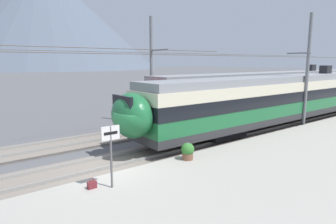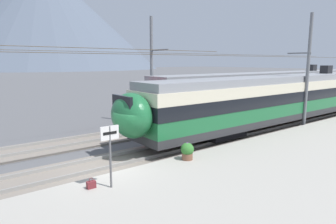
% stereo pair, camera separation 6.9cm
% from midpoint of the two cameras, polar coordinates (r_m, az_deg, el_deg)
% --- Properties ---
extents(ground_plane, '(400.00, 400.00, 0.00)m').
position_cam_midpoint_polar(ground_plane, '(13.68, -11.22, -11.51)').
color(ground_plane, '#565659').
extents(platform_slab, '(120.00, 8.58, 0.38)m').
position_cam_midpoint_polar(platform_slab, '(9.70, 3.27, -19.42)').
color(platform_slab, '#A39E93').
rests_on(platform_slab, ground).
extents(track_near, '(120.00, 3.00, 0.28)m').
position_cam_midpoint_polar(track_near, '(14.49, -13.00, -10.05)').
color(track_near, slate).
rests_on(track_near, ground).
extents(track_far, '(120.00, 3.00, 0.28)m').
position_cam_midpoint_polar(track_far, '(18.66, -19.08, -5.87)').
color(track_far, slate).
rests_on(track_far, ground).
extents(train_near_platform, '(31.20, 2.92, 4.27)m').
position_cam_midpoint_polar(train_near_platform, '(25.58, 22.83, 2.93)').
color(train_near_platform, '#2D2D30').
rests_on(train_near_platform, track_near).
extents(train_far_track, '(35.34, 2.98, 4.27)m').
position_cam_midpoint_polar(train_far_track, '(33.15, 21.03, 4.42)').
color(train_far_track, '#2D2D30').
rests_on(train_far_track, track_far).
extents(catenary_mast_mid, '(43.22, 1.80, 8.28)m').
position_cam_midpoint_polar(catenary_mast_mid, '(23.89, 24.87, 7.20)').
color(catenary_mast_mid, slate).
rests_on(catenary_mast_mid, ground).
extents(catenary_mast_far_side, '(43.22, 2.25, 8.25)m').
position_cam_midpoint_polar(catenary_mast_far_side, '(23.05, -3.09, 8.07)').
color(catenary_mast_far_side, slate).
rests_on(catenary_mast_far_side, ground).
extents(platform_sign, '(0.70, 0.08, 2.28)m').
position_cam_midpoint_polar(platform_sign, '(10.79, -11.12, -5.83)').
color(platform_sign, '#59595B').
rests_on(platform_sign, platform_slab).
extents(handbag_near_sign, '(0.32, 0.18, 0.39)m').
position_cam_midpoint_polar(handbag_near_sign, '(11.38, -14.55, -13.33)').
color(handbag_near_sign, maroon).
rests_on(handbag_near_sign, platform_slab).
extents(potted_plant_platform_edge, '(0.62, 0.62, 0.80)m').
position_cam_midpoint_polar(potted_plant_platform_edge, '(13.96, 3.65, -7.38)').
color(potted_plant_platform_edge, brown).
rests_on(potted_plant_platform_edge, platform_slab).
extents(mountain_central_peak, '(149.89, 149.89, 68.87)m').
position_cam_midpoint_polar(mountain_central_peak, '(225.37, -22.82, 16.48)').
color(mountain_central_peak, '#515B6B').
rests_on(mountain_central_peak, ground).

